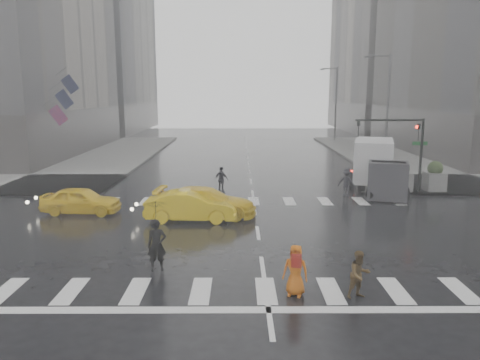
{
  "coord_description": "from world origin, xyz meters",
  "views": [
    {
      "loc": [
        -0.84,
        -19.49,
        6.01
      ],
      "look_at": [
        -0.77,
        2.0,
        1.96
      ],
      "focal_mm": 35.0,
      "sensor_mm": 36.0,
      "label": 1
    }
  ],
  "objects_px": {
    "taxi_mid": "(191,206)",
    "pedestrian_brown": "(359,275)",
    "traffic_signal_pole": "(405,140)",
    "box_truck": "(377,165)",
    "pedestrian_orange": "(295,270)",
    "taxi_front": "(81,200)"
  },
  "relations": [
    {
      "from": "pedestrian_orange",
      "to": "taxi_front",
      "type": "xyz_separation_m",
      "value": [
        -9.61,
        9.68,
        -0.12
      ]
    },
    {
      "from": "traffic_signal_pole",
      "to": "taxi_front",
      "type": "xyz_separation_m",
      "value": [
        -17.76,
        -4.63,
        -2.55
      ]
    },
    {
      "from": "taxi_mid",
      "to": "box_truck",
      "type": "height_order",
      "value": "box_truck"
    },
    {
      "from": "pedestrian_brown",
      "to": "box_truck",
      "type": "distance_m",
      "value": 15.58
    },
    {
      "from": "pedestrian_brown",
      "to": "pedestrian_orange",
      "type": "height_order",
      "value": "pedestrian_orange"
    },
    {
      "from": "traffic_signal_pole",
      "to": "box_truck",
      "type": "relative_size",
      "value": 0.77
    },
    {
      "from": "traffic_signal_pole",
      "to": "taxi_mid",
      "type": "xyz_separation_m",
      "value": [
        -12.08,
        -6.01,
        -2.5
      ]
    },
    {
      "from": "taxi_mid",
      "to": "traffic_signal_pole",
      "type": "bearing_deg",
      "value": -61.3
    },
    {
      "from": "pedestrian_brown",
      "to": "pedestrian_orange",
      "type": "relative_size",
      "value": 0.93
    },
    {
      "from": "taxi_front",
      "to": "taxi_mid",
      "type": "distance_m",
      "value": 5.85
    },
    {
      "from": "box_truck",
      "to": "taxi_front",
      "type": "bearing_deg",
      "value": -146.68
    },
    {
      "from": "taxi_front",
      "to": "taxi_mid",
      "type": "bearing_deg",
      "value": -99.79
    },
    {
      "from": "pedestrian_orange",
      "to": "taxi_front",
      "type": "bearing_deg",
      "value": 152.96
    },
    {
      "from": "traffic_signal_pole",
      "to": "taxi_mid",
      "type": "height_order",
      "value": "traffic_signal_pole"
    },
    {
      "from": "pedestrian_brown",
      "to": "pedestrian_orange",
      "type": "xyz_separation_m",
      "value": [
        -1.86,
        0.2,
        0.07
      ]
    },
    {
      "from": "pedestrian_orange",
      "to": "box_truck",
      "type": "xyz_separation_m",
      "value": [
        6.64,
        14.6,
        0.88
      ]
    },
    {
      "from": "pedestrian_orange",
      "to": "box_truck",
      "type": "distance_m",
      "value": 16.06
    },
    {
      "from": "taxi_mid",
      "to": "pedestrian_brown",
      "type": "bearing_deg",
      "value": -143.48
    },
    {
      "from": "box_truck",
      "to": "pedestrian_brown",
      "type": "bearing_deg",
      "value": -91.41
    },
    {
      "from": "taxi_front",
      "to": "taxi_mid",
      "type": "height_order",
      "value": "taxi_mid"
    },
    {
      "from": "pedestrian_orange",
      "to": "taxi_mid",
      "type": "distance_m",
      "value": 9.19
    },
    {
      "from": "pedestrian_brown",
      "to": "taxi_front",
      "type": "bearing_deg",
      "value": 120.22
    }
  ]
}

